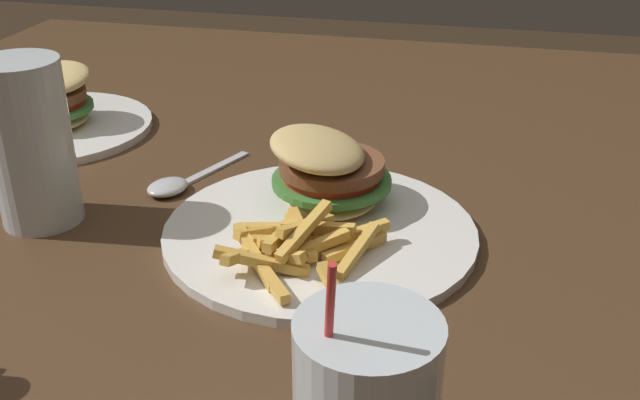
{
  "coord_description": "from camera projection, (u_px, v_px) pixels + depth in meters",
  "views": [
    {
      "loc": [
        -0.65,
        -0.32,
        1.13
      ],
      "look_at": [
        -0.03,
        -0.17,
        0.8
      ],
      "focal_mm": 42.0,
      "sensor_mm": 36.0,
      "label": 1
    }
  ],
  "objects": [
    {
      "name": "beer_glass",
      "position": [
        31.0,
        147.0,
        0.73
      ],
      "size": [
        0.08,
        0.08,
        0.17
      ],
      "color": "silver",
      "rests_on": "dining_table"
    },
    {
      "name": "spoon",
      "position": [
        173.0,
        185.0,
        0.82
      ],
      "size": [
        0.15,
        0.08,
        0.01
      ],
      "rotation": [
        0.0,
        0.0,
        2.75
      ],
      "color": "silver",
      "rests_on": "dining_table"
    },
    {
      "name": "meal_plate_near",
      "position": [
        322.0,
        204.0,
        0.74
      ],
      "size": [
        0.3,
        0.3,
        0.09
      ],
      "color": "white",
      "rests_on": "dining_table"
    },
    {
      "name": "meal_plate_far",
      "position": [
        52.0,
        112.0,
        0.97
      ],
      "size": [
        0.26,
        0.26,
        0.09
      ],
      "color": "white",
      "rests_on": "dining_table"
    },
    {
      "name": "dining_table",
      "position": [
        176.0,
        287.0,
        0.84
      ],
      "size": [
        1.44,
        1.14,
        0.76
      ],
      "color": "#4C331E",
      "rests_on": "ground_plane"
    }
  ]
}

